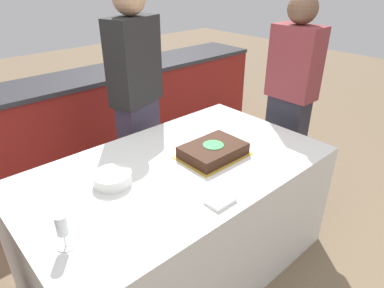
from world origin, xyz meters
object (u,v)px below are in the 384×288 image
(cake, at_px, (213,151))
(person_seated_right, at_px, (289,104))
(person_cutting_cake, at_px, (137,101))
(plate_stack, at_px, (113,178))
(wine_glass, at_px, (62,227))

(cake, height_order, person_seated_right, person_seated_right)
(person_cutting_cake, relative_size, person_seated_right, 1.05)
(plate_stack, xyz_separation_m, person_cutting_cake, (0.61, 0.66, 0.10))
(cake, relative_size, plate_stack, 2.01)
(person_cutting_cake, bearing_deg, plate_stack, 29.76)
(wine_glass, height_order, person_cutting_cake, person_cutting_cake)
(cake, relative_size, person_cutting_cake, 0.24)
(cake, relative_size, wine_glass, 2.56)
(person_cutting_cake, bearing_deg, wine_glass, 25.76)
(wine_glass, bearing_deg, person_cutting_cake, 43.32)
(person_seated_right, bearing_deg, cake, -86.08)
(person_cutting_cake, xyz_separation_m, person_seated_right, (0.89, -0.75, -0.04))
(plate_stack, height_order, wine_glass, wine_glass)
(cake, bearing_deg, plate_stack, 166.26)
(plate_stack, bearing_deg, person_cutting_cake, 47.32)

